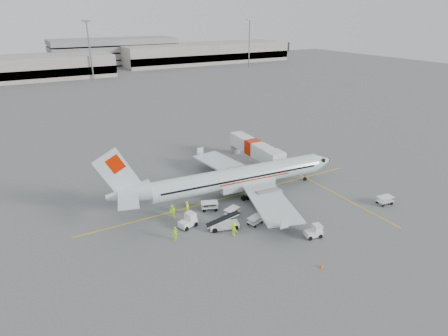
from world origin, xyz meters
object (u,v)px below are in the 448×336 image
Objects in this scene: tug_mid at (313,231)px; aircraft at (240,164)px; tug_aft at (188,221)px; tug_fore at (277,206)px; belt_loader at (224,219)px; jet_bridge at (253,152)px.

aircraft is at bearing 108.50° from tug_mid.
tug_mid is 0.90× the size of tug_aft.
tug_fore is 0.98× the size of tug_mid.
tug_mid is (8.34, -6.90, -0.54)m from belt_loader.
belt_loader is 4.58m from tug_aft.
belt_loader is at bearing 152.04° from tug_mid.
aircraft is 12.93m from jet_bridge.
jet_bridge is 24.37m from tug_mid.
jet_bridge is 17.49m from tug_fore.
tug_fore is at bearing -69.87° from aircraft.
tug_mid is at bearing -105.69° from tug_fore.
aircraft reaches higher than tug_mid.
jet_bridge is 22.42m from belt_loader.
tug_aft reaches higher than tug_mid.
tug_mid is at bearing -78.06° from aircraft.
tug_mid reaches higher than tug_fore.
jet_bridge is at bearing 52.44° from aircraft.
tug_aft is (-3.75, 2.59, -0.45)m from belt_loader.
tug_aft is (-12.22, 2.22, 0.10)m from tug_fore.
belt_loader is (-6.65, -7.14, -3.48)m from aircraft.
jet_bridge is at bearing 85.22° from tug_mid.
jet_bridge is 8.01× the size of tug_mid.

